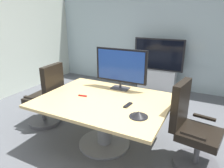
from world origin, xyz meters
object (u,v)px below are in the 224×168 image
office_chair_left (47,100)px  wall_display_unit (157,74)px  conference_phone (139,114)px  remote_control (128,105)px  conference_table (104,111)px  tv_monitor (121,67)px  office_chair_right (191,133)px

office_chair_left → wall_display_unit: wall_display_unit is taller
office_chair_left → conference_phone: bearing=75.7°
remote_control → conference_table: bearing=179.7°
conference_table → remote_control: (0.38, -0.04, 0.18)m
conference_table → conference_phone: conference_phone is taller
conference_table → tv_monitor: 0.74m
tv_monitor → conference_phone: 1.03m
remote_control → conference_phone: bearing=-38.4°
office_chair_left → wall_display_unit: size_ratio=0.83×
tv_monitor → conference_phone: bearing=-52.7°
conference_table → tv_monitor: (0.02, 0.51, 0.53)m
wall_display_unit → remote_control: size_ratio=7.71×
conference_table → wall_display_unit: size_ratio=1.36×
office_chair_right → remote_control: bearing=111.1°
office_chair_left → conference_phone: office_chair_left is taller
office_chair_right → tv_monitor: size_ratio=1.30×
wall_display_unit → conference_phone: size_ratio=5.95×
conference_phone → remote_control: (-0.23, 0.22, -0.02)m
office_chair_right → conference_phone: bearing=133.9°
office_chair_right → tv_monitor: bearing=80.7°
office_chair_left → tv_monitor: size_ratio=1.30×
conference_phone → conference_table: bearing=156.5°
tv_monitor → wall_display_unit: size_ratio=0.64×
conference_table → office_chair_left: office_chair_left is taller
wall_display_unit → conference_phone: wall_display_unit is taller
office_chair_left → conference_phone: size_ratio=4.95×
tv_monitor → office_chair_left: bearing=-160.3°
remote_control → wall_display_unit: bearing=102.7°
wall_display_unit → remote_control: bearing=-83.2°
office_chair_left → tv_monitor: tv_monitor is taller
office_chair_right → conference_phone: 0.75m
office_chair_left → conference_phone: (1.78, -0.34, 0.30)m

